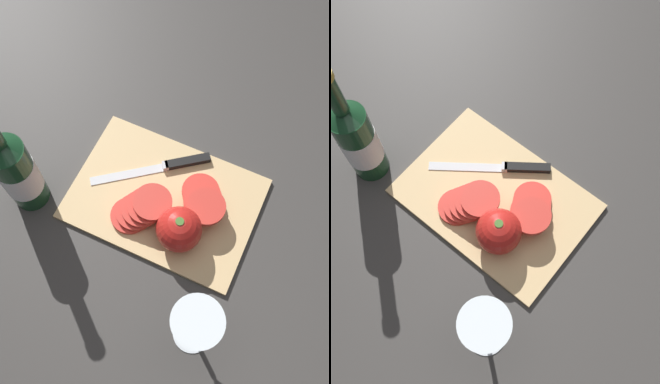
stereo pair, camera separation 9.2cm
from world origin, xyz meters
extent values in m
plane|color=#383533|center=(0.00, 0.00, 0.00)|extent=(3.00, 3.00, 0.00)
cube|color=tan|center=(0.09, 0.01, 0.01)|extent=(0.39, 0.27, 0.01)
cylinder|color=#14381E|center=(0.35, 0.12, 0.10)|extent=(0.07, 0.07, 0.20)
cone|color=#14381E|center=(0.35, 0.12, 0.21)|extent=(0.07, 0.07, 0.02)
cylinder|color=silver|center=(0.35, 0.12, 0.09)|extent=(0.08, 0.08, 0.08)
cylinder|color=silver|center=(-0.07, 0.23, 0.00)|extent=(0.07, 0.07, 0.00)
cylinder|color=silver|center=(-0.07, 0.23, 0.04)|extent=(0.01, 0.01, 0.07)
cone|color=silver|center=(-0.07, 0.23, 0.12)|extent=(0.09, 0.09, 0.09)
cone|color=beige|center=(-0.07, 0.23, 0.09)|extent=(0.03, 0.03, 0.03)
sphere|color=red|center=(0.03, 0.07, 0.06)|extent=(0.09, 0.09, 0.09)
cylinder|color=#47702D|center=(0.03, 0.07, 0.10)|extent=(0.02, 0.02, 0.01)
cube|color=silver|center=(0.18, -0.01, 0.01)|extent=(0.14, 0.11, 0.00)
cube|color=silver|center=(0.12, -0.06, 0.02)|extent=(0.02, 0.02, 0.01)
cube|color=black|center=(0.08, -0.09, 0.02)|extent=(0.09, 0.07, 0.01)
cylinder|color=red|center=(0.14, 0.08, 0.02)|extent=(0.08, 0.08, 0.01)
cylinder|color=red|center=(0.13, 0.07, 0.03)|extent=(0.08, 0.08, 0.01)
cylinder|color=red|center=(0.12, 0.06, 0.03)|extent=(0.08, 0.08, 0.01)
cylinder|color=red|center=(0.11, 0.05, 0.04)|extent=(0.08, 0.08, 0.01)
cylinder|color=red|center=(0.10, 0.04, 0.05)|extent=(0.08, 0.08, 0.01)
cylinder|color=red|center=(0.03, -0.03, 0.02)|extent=(0.08, 0.08, 0.01)
cylinder|color=red|center=(0.02, -0.02, 0.03)|extent=(0.08, 0.08, 0.01)
cylinder|color=red|center=(0.01, -0.01, 0.03)|extent=(0.08, 0.08, 0.01)
cylinder|color=red|center=(0.01, 0.00, 0.04)|extent=(0.08, 0.08, 0.01)
cylinder|color=red|center=(0.00, 0.01, 0.05)|extent=(0.08, 0.08, 0.01)
camera|label=1|loc=(-0.07, 0.34, 0.88)|focal=42.00mm
camera|label=2|loc=(-0.14, 0.29, 0.88)|focal=42.00mm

